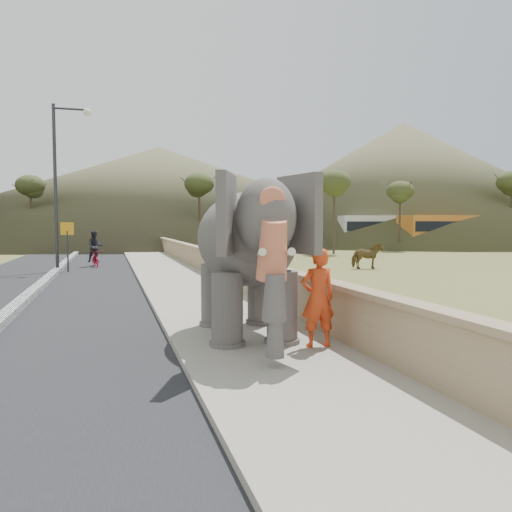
{
  "coord_description": "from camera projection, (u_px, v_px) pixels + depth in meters",
  "views": [
    {
      "loc": [
        -2.59,
        -8.02,
        2.34
      ],
      "look_at": [
        0.2,
        1.43,
        1.7
      ],
      "focal_mm": 35.0,
      "sensor_mm": 36.0,
      "label": 1
    }
  ],
  "objects": [
    {
      "name": "hill_far",
      "position": [
        160.0,
        193.0,
        76.51
      ],
      "size": [
        80.0,
        80.0,
        14.0
      ],
      "primitive_type": "cone",
      "color": "brown",
      "rests_on": "ground"
    },
    {
      "name": "elephant_and_man",
      "position": [
        247.0,
        260.0,
        9.85
      ],
      "size": [
        2.45,
        4.23,
        2.96
      ],
      "color": "#605A57",
      "rests_on": "ground"
    },
    {
      "name": "bus_orange",
      "position": [
        454.0,
        232.0,
        46.45
      ],
      "size": [
        11.14,
        3.19,
        3.1
      ],
      "primitive_type": "cube",
      "rotation": [
        0.0,
        0.0,
        1.63
      ],
      "color": "orange",
      "rests_on": "ground"
    },
    {
      "name": "median",
      "position": [
        35.0,
        290.0,
        16.71
      ],
      "size": [
        0.35,
        120.0,
        0.22
      ],
      "primitive_type": "cube",
      "color": "black",
      "rests_on": "ground"
    },
    {
      "name": "road",
      "position": [
        35.0,
        293.0,
        16.71
      ],
      "size": [
        7.0,
        120.0,
        0.03
      ],
      "primitive_type": "cube",
      "color": "black",
      "rests_on": "ground"
    },
    {
      "name": "parapet",
      "position": [
        228.0,
        272.0,
        18.56
      ],
      "size": [
        0.3,
        120.0,
        1.1
      ],
      "primitive_type": "cube",
      "color": "tan",
      "rests_on": "ground"
    },
    {
      "name": "motorcyclist",
      "position": [
        95.0,
        253.0,
        26.85
      ],
      "size": [
        0.92,
        1.83,
        1.96
      ],
      "color": "maroon",
      "rests_on": "ground"
    },
    {
      "name": "ground",
      "position": [
        268.0,
        360.0,
        8.55
      ],
      "size": [
        160.0,
        160.0,
        0.0
      ],
      "primitive_type": "plane",
      "color": "olive",
      "rests_on": "ground"
    },
    {
      "name": "bus_white",
      "position": [
        397.0,
        232.0,
        47.82
      ],
      "size": [
        11.27,
        4.54,
        3.1
      ],
      "primitive_type": "cube",
      "rotation": [
        0.0,
        0.0,
        1.38
      ],
      "color": "silver",
      "rests_on": "ground"
    },
    {
      "name": "hill_right",
      "position": [
        403.0,
        182.0,
        67.97
      ],
      "size": [
        56.0,
        56.0,
        16.0
      ],
      "primitive_type": "cone",
      "color": "brown",
      "rests_on": "ground"
    },
    {
      "name": "cow",
      "position": [
        367.0,
        256.0,
        25.62
      ],
      "size": [
        1.63,
        0.83,
        1.34
      ],
      "primitive_type": "imported",
      "rotation": [
        0.0,
        0.0,
        1.5
      ],
      "color": "brown",
      "rests_on": "ground"
    },
    {
      "name": "distant_car",
      "position": [
        362.0,
        240.0,
        48.25
      ],
      "size": [
        4.52,
        2.69,
        1.44
      ],
      "primitive_type": "imported",
      "rotation": [
        0.0,
        0.0,
        1.32
      ],
      "color": "silver",
      "rests_on": "ground"
    },
    {
      "name": "signboard",
      "position": [
        67.0,
        238.0,
        23.81
      ],
      "size": [
        0.6,
        0.08,
        2.4
      ],
      "color": "#2D2D33",
      "rests_on": "ground"
    },
    {
      "name": "trees",
      "position": [
        224.0,
        207.0,
        38.37
      ],
      "size": [
        48.53,
        33.8,
        8.3
      ],
      "color": "#473828",
      "rests_on": "ground"
    },
    {
      "name": "lamppost",
      "position": [
        62.0,
        171.0,
        23.83
      ],
      "size": [
        1.76,
        0.36,
        8.0
      ],
      "color": "#2F2E33",
      "rests_on": "ground"
    },
    {
      "name": "walkway",
      "position": [
        184.0,
        286.0,
        18.12
      ],
      "size": [
        3.0,
        120.0,
        0.15
      ],
      "primitive_type": "cube",
      "color": "#9E9687",
      "rests_on": "ground"
    }
  ]
}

